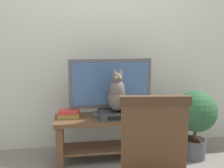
{
  "coord_description": "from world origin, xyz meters",
  "views": [
    {
      "loc": [
        -0.41,
        -2.18,
        1.37
      ],
      "look_at": [
        0.0,
        0.58,
        0.85
      ],
      "focal_mm": 43.96,
      "sensor_mm": 36.0,
      "label": 1
    }
  ],
  "objects_px": {
    "cat": "(117,95)",
    "wooden_chair": "(157,168)",
    "potted_plant": "(196,116)",
    "tv": "(111,86)",
    "media_box": "(117,114)",
    "book_stack": "(69,114)",
    "tv_stand": "(111,129)"
  },
  "relations": [
    {
      "from": "cat",
      "to": "book_stack",
      "type": "bearing_deg",
      "value": 168.26
    },
    {
      "from": "media_box",
      "to": "wooden_chair",
      "type": "xyz_separation_m",
      "value": [
        0.03,
        -1.28,
        0.05
      ]
    },
    {
      "from": "media_box",
      "to": "book_stack",
      "type": "height_order",
      "value": "book_stack"
    },
    {
      "from": "tv",
      "to": "wooden_chair",
      "type": "xyz_separation_m",
      "value": [
        0.08,
        -1.39,
        -0.24
      ]
    },
    {
      "from": "book_stack",
      "to": "potted_plant",
      "type": "height_order",
      "value": "potted_plant"
    },
    {
      "from": "media_box",
      "to": "wooden_chair",
      "type": "distance_m",
      "value": 1.28
    },
    {
      "from": "tv_stand",
      "to": "wooden_chair",
      "type": "distance_m",
      "value": 1.37
    },
    {
      "from": "tv",
      "to": "media_box",
      "type": "height_order",
      "value": "tv"
    },
    {
      "from": "tv",
      "to": "cat",
      "type": "relative_size",
      "value": 1.93
    },
    {
      "from": "tv_stand",
      "to": "cat",
      "type": "relative_size",
      "value": 2.62
    },
    {
      "from": "tv",
      "to": "potted_plant",
      "type": "bearing_deg",
      "value": -10.47
    },
    {
      "from": "book_stack",
      "to": "media_box",
      "type": "bearing_deg",
      "value": -10.18
    },
    {
      "from": "book_stack",
      "to": "wooden_chair",
      "type": "bearing_deg",
      "value": -68.85
    },
    {
      "from": "tv",
      "to": "media_box",
      "type": "distance_m",
      "value": 0.31
    },
    {
      "from": "tv_stand",
      "to": "cat",
      "type": "distance_m",
      "value": 0.41
    },
    {
      "from": "potted_plant",
      "to": "cat",
      "type": "bearing_deg",
      "value": 177.71
    },
    {
      "from": "potted_plant",
      "to": "tv_stand",
      "type": "bearing_deg",
      "value": 172.63
    },
    {
      "from": "book_stack",
      "to": "potted_plant",
      "type": "relative_size",
      "value": 0.31
    },
    {
      "from": "media_box",
      "to": "book_stack",
      "type": "bearing_deg",
      "value": 169.82
    },
    {
      "from": "cat",
      "to": "wooden_chair",
      "type": "relative_size",
      "value": 0.46
    },
    {
      "from": "tv_stand",
      "to": "media_box",
      "type": "relative_size",
      "value": 3.23
    },
    {
      "from": "cat",
      "to": "potted_plant",
      "type": "bearing_deg",
      "value": -2.29
    },
    {
      "from": "wooden_chair",
      "to": "potted_plant",
      "type": "distance_m",
      "value": 1.49
    },
    {
      "from": "media_box",
      "to": "cat",
      "type": "height_order",
      "value": "cat"
    },
    {
      "from": "tv_stand",
      "to": "book_stack",
      "type": "xyz_separation_m",
      "value": [
        -0.45,
        0.02,
        0.19
      ]
    },
    {
      "from": "tv_stand",
      "to": "potted_plant",
      "type": "bearing_deg",
      "value": -7.37
    },
    {
      "from": "cat",
      "to": "wooden_chair",
      "type": "xyz_separation_m",
      "value": [
        0.03,
        -1.26,
        -0.17
      ]
    },
    {
      "from": "cat",
      "to": "book_stack",
      "type": "distance_m",
      "value": 0.55
    },
    {
      "from": "media_box",
      "to": "tv_stand",
      "type": "bearing_deg",
      "value": 123.37
    },
    {
      "from": "tv",
      "to": "media_box",
      "type": "bearing_deg",
      "value": -69.17
    },
    {
      "from": "tv_stand",
      "to": "tv",
      "type": "bearing_deg",
      "value": 89.97
    },
    {
      "from": "media_box",
      "to": "potted_plant",
      "type": "height_order",
      "value": "potted_plant"
    }
  ]
}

